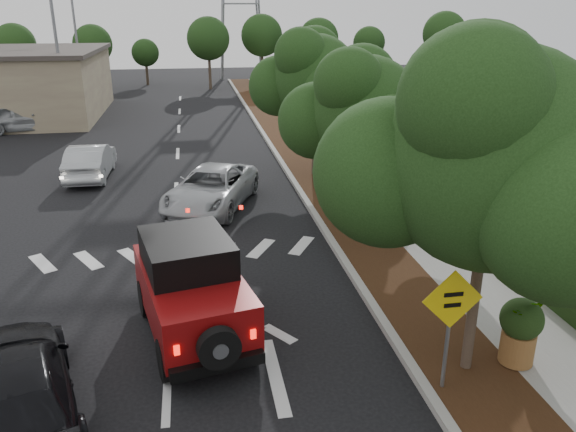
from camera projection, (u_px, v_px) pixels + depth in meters
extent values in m
plane|color=black|center=(167.00, 387.00, 10.29)|extent=(120.00, 120.00, 0.00)
cube|color=#9E9B93|center=(295.00, 183.00, 22.09)|extent=(0.20, 70.00, 0.15)
cube|color=black|center=(319.00, 182.00, 22.26)|extent=(1.80, 70.00, 0.12)
cube|color=gray|center=(365.00, 180.00, 22.56)|extent=(2.00, 70.00, 0.12)
cube|color=black|center=(399.00, 170.00, 22.67)|extent=(0.80, 70.00, 0.80)
cylinder|color=black|center=(146.00, 298.00, 12.63)|extent=(0.45, 0.86, 0.81)
cylinder|color=black|center=(215.00, 285.00, 13.18)|extent=(0.45, 0.86, 0.81)
cylinder|color=black|center=(167.00, 359.00, 10.39)|extent=(0.45, 0.86, 0.81)
cylinder|color=black|center=(249.00, 342.00, 10.94)|extent=(0.45, 0.86, 0.81)
cube|color=maroon|center=(192.00, 294.00, 11.59)|extent=(2.57, 4.06, 1.02)
cube|color=black|center=(187.00, 252.00, 11.57)|extent=(2.08, 2.37, 0.65)
cube|color=maroon|center=(179.00, 270.00, 12.87)|extent=(1.79, 1.36, 0.83)
cube|color=black|center=(218.00, 366.00, 10.04)|extent=(1.74, 0.54, 0.22)
cylinder|color=black|center=(219.00, 348.00, 9.75)|extent=(0.80, 0.38, 0.77)
cube|color=#FF190C|center=(177.00, 350.00, 9.69)|extent=(0.11, 0.06, 0.18)
cube|color=#FF190C|center=(253.00, 334.00, 10.17)|extent=(0.11, 0.06, 0.18)
imported|color=#A2A5A9|center=(211.00, 188.00, 19.36)|extent=(3.97, 5.49, 1.39)
imported|color=black|center=(11.00, 390.00, 9.10)|extent=(3.33, 5.21, 1.40)
imported|color=#AFB3B7|center=(90.00, 161.00, 22.86)|extent=(1.56, 4.25, 1.39)
imported|color=#999CA0|center=(23.00, 117.00, 31.50)|extent=(5.04, 2.73, 1.63)
cylinder|color=slate|center=(448.00, 335.00, 9.75)|extent=(0.07, 0.07, 2.13)
cube|color=yellow|center=(453.00, 299.00, 9.47)|extent=(1.09, 0.03, 1.09)
cube|color=black|center=(454.00, 295.00, 9.42)|extent=(0.35, 0.01, 0.08)
cube|color=black|center=(453.00, 305.00, 9.49)|extent=(0.30, 0.01, 0.08)
cylinder|color=brown|center=(517.00, 347.00, 10.69)|extent=(0.70, 0.70, 0.64)
sphere|color=black|center=(522.00, 319.00, 10.48)|extent=(0.80, 0.80, 0.80)
imported|color=black|center=(523.00, 315.00, 10.45)|extent=(0.74, 0.66, 0.76)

